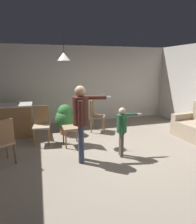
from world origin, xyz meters
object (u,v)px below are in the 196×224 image
at_px(dining_chair_centre_back, 42,123).
at_px(dining_chair_spare, 3,141).
at_px(person_adult, 81,116).
at_px(dining_chair_by_counter, 74,125).
at_px(potted_plant_corner, 65,118).
at_px(person_child, 122,126).
at_px(kitchen_counter, 10,121).
at_px(dining_chair_near_wall, 96,114).

distance_m(dining_chair_centre_back, dining_chair_spare, 1.32).
distance_m(person_adult, dining_chair_by_counter, 1.07).
height_order(dining_chair_by_counter, potted_plant_corner, dining_chair_by_counter).
bearing_deg(dining_chair_centre_back, person_child, 149.14).
relative_size(person_adult, dining_chair_spare, 1.64).
relative_size(person_adult, dining_chair_centre_back, 1.64).
bearing_deg(person_adult, kitchen_counter, -129.62).
xyz_separation_m(kitchen_counter, dining_chair_centre_back, (0.86, -0.78, 0.07)).
relative_size(dining_chair_centre_back, dining_chair_spare, 1.00).
xyz_separation_m(person_adult, dining_chair_spare, (-1.59, 0.26, -0.47)).
xyz_separation_m(person_child, dining_chair_by_counter, (-0.92, 0.97, -0.16)).
bearing_deg(potted_plant_corner, dining_chair_spare, -132.06).
distance_m(dining_chair_by_counter, dining_chair_centre_back, 0.88).
distance_m(dining_chair_by_counter, potted_plant_corner, 0.95).
bearing_deg(potted_plant_corner, kitchen_counter, 172.56).
bearing_deg(potted_plant_corner, person_adult, -86.79).
bearing_deg(dining_chair_near_wall, dining_chair_centre_back, -46.23).
xyz_separation_m(dining_chair_centre_back, potted_plant_corner, (0.69, 0.58, -0.05)).
relative_size(kitchen_counter, person_adult, 0.77).
bearing_deg(dining_chair_spare, person_child, -38.57).
xyz_separation_m(person_adult, person_child, (0.92, -0.01, -0.31)).
bearing_deg(person_child, dining_chair_centre_back, -117.54).
bearing_deg(dining_chair_centre_back, kitchen_counter, -35.69).
xyz_separation_m(dining_chair_near_wall, dining_chair_spare, (-2.42, -1.62, 0.00)).
xyz_separation_m(person_adult, dining_chair_by_counter, (-0.00, 0.96, -0.47)).
bearing_deg(dining_chair_near_wall, person_adult, 1.06).
xyz_separation_m(person_adult, dining_chair_centre_back, (-0.80, 1.32, -0.47)).
bearing_deg(kitchen_counter, person_child, -39.25).
bearing_deg(kitchen_counter, dining_chair_spare, -87.82).
bearing_deg(person_adult, person_child, 101.75).
height_order(person_adult, dining_chair_spare, person_adult).
height_order(person_adult, dining_chair_by_counter, person_adult).
relative_size(person_adult, potted_plant_corner, 1.81).
height_order(dining_chair_centre_back, dining_chair_spare, same).
xyz_separation_m(kitchen_counter, dining_chair_near_wall, (2.49, -0.23, 0.07)).
relative_size(dining_chair_near_wall, dining_chair_spare, 1.00).
bearing_deg(dining_chair_near_wall, person_child, 27.77).
distance_m(kitchen_counter, potted_plant_corner, 1.56).
bearing_deg(dining_chair_by_counter, potted_plant_corner, 3.50).
relative_size(person_child, dining_chair_near_wall, 1.14).
relative_size(person_child, dining_chair_by_counter, 1.14).
bearing_deg(dining_chair_near_wall, dining_chair_spare, -31.26).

